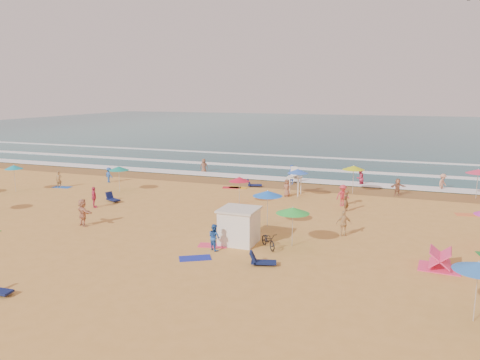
% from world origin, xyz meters
% --- Properties ---
extents(ground, '(220.00, 220.00, 0.00)m').
position_xyz_m(ground, '(0.00, 0.00, 0.00)').
color(ground, gold).
rests_on(ground, ground).
extents(ocean, '(220.00, 140.00, 0.18)m').
position_xyz_m(ocean, '(0.00, 84.00, 0.00)').
color(ocean, '#0C4756').
rests_on(ocean, ground).
extents(wet_sand, '(220.00, 220.00, 0.00)m').
position_xyz_m(wet_sand, '(0.00, 12.50, 0.01)').
color(wet_sand, olive).
rests_on(wet_sand, ground).
extents(surf_foam, '(200.00, 18.70, 0.05)m').
position_xyz_m(surf_foam, '(0.00, 21.32, 0.10)').
color(surf_foam, white).
rests_on(surf_foam, ground).
extents(cabana, '(2.00, 2.00, 2.00)m').
position_xyz_m(cabana, '(3.47, -5.47, 1.00)').
color(cabana, white).
rests_on(cabana, ground).
extents(cabana_roof, '(2.20, 2.20, 0.12)m').
position_xyz_m(cabana_roof, '(3.47, -5.47, 2.06)').
color(cabana_roof, silver).
rests_on(cabana_roof, cabana).
extents(bicycle, '(1.63, 1.77, 0.94)m').
position_xyz_m(bicycle, '(5.37, -5.77, 0.47)').
color(bicycle, black).
rests_on(bicycle, ground).
extents(lifeguard_stand, '(1.20, 1.20, 2.10)m').
position_xyz_m(lifeguard_stand, '(3.30, 8.56, 1.05)').
color(lifeguard_stand, white).
rests_on(lifeguard_stand, ground).
extents(beach_umbrellas, '(55.99, 29.76, 0.72)m').
position_xyz_m(beach_umbrellas, '(3.10, -1.19, 2.20)').
color(beach_umbrellas, '#C4D216').
rests_on(beach_umbrellas, ground).
extents(loungers, '(40.34, 27.40, 0.34)m').
position_xyz_m(loungers, '(6.13, -3.25, 0.17)').
color(loungers, '#102150').
rests_on(loungers, ground).
extents(towels, '(42.84, 20.93, 0.03)m').
position_xyz_m(towels, '(1.34, -1.20, 0.01)').
color(towels, '#CE1946').
rests_on(towels, ground).
extents(beachgoers, '(44.72, 24.31, 2.13)m').
position_xyz_m(beachgoers, '(-1.00, 5.19, 0.78)').
color(beachgoers, brown).
rests_on(beachgoers, ground).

